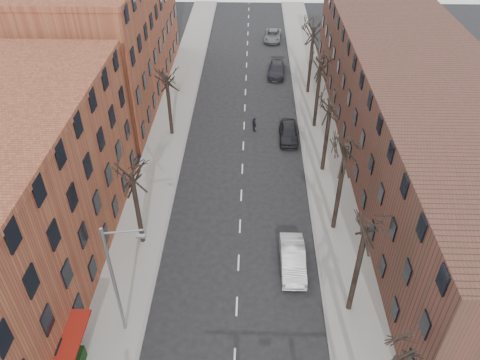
{
  "coord_description": "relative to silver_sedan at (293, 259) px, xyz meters",
  "views": [
    {
      "loc": [
        0.79,
        -8.08,
        26.33
      ],
      "look_at": [
        -0.03,
        21.01,
        4.0
      ],
      "focal_mm": 35.0,
      "sensor_mm": 36.0,
      "label": 1
    }
  ],
  "objects": [
    {
      "name": "parked_car_near",
      "position": [
        0.68,
        17.66,
        -0.01
      ],
      "size": [
        2.0,
        4.8,
        1.62
      ],
      "primitive_type": "imported",
      "rotation": [
        0.0,
        0.0,
        -0.02
      ],
      "color": "black",
      "rests_on": "ground"
    },
    {
      "name": "silver_sedan",
      "position": [
        0.0,
        0.0,
        0.0
      ],
      "size": [
        1.79,
        5.02,
        1.65
      ],
      "primitive_type": "imported",
      "rotation": [
        0.0,
        0.0,
        0.01
      ],
      "color": "silver",
      "rests_on": "ground"
    },
    {
      "name": "building_left_far",
      "position": [
        -20.0,
        28.3,
        6.18
      ],
      "size": [
        12.0,
        28.0,
        14.0
      ],
      "primitive_type": "cube",
      "color": "brown",
      "rests_on": "ground"
    },
    {
      "name": "tree_right_f",
      "position": [
        3.6,
        28.3,
        -0.82
      ],
      "size": [
        5.2,
        5.2,
        11.6
      ],
      "primitive_type": null,
      "color": "black",
      "rests_on": "ground"
    },
    {
      "name": "parked_car_mid",
      "position": [
        -0.06,
        33.26,
        -0.07
      ],
      "size": [
        2.52,
        5.36,
        1.51
      ],
      "primitive_type": "imported",
      "rotation": [
        0.0,
        0.0,
        -0.08
      ],
      "color": "black",
      "rests_on": "ground"
    },
    {
      "name": "building_right",
      "position": [
        12.0,
        14.3,
        4.18
      ],
      "size": [
        12.0,
        50.0,
        10.0
      ],
      "primitive_type": "cube",
      "color": "#4D2B24",
      "rests_on": "ground"
    },
    {
      "name": "pedestrian_crossing",
      "position": [
        -2.9,
        19.22,
        -0.04
      ],
      "size": [
        0.71,
        1.0,
        1.57
      ],
      "primitive_type": "imported",
      "rotation": [
        0.0,
        0.0,
        1.97
      ],
      "color": "black",
      "rests_on": "ground"
    },
    {
      "name": "tree_right_e",
      "position": [
        3.6,
        20.3,
        -0.82
      ],
      "size": [
        5.2,
        5.2,
        10.8
      ],
      "primitive_type": null,
      "color": "black",
      "rests_on": "ground"
    },
    {
      "name": "streetlight",
      "position": [
        -11.03,
        -5.7,
        4.19
      ],
      "size": [
        2.45,
        0.22,
        9.03
      ],
      "color": "slate",
      "rests_on": "ground"
    },
    {
      "name": "tree_right_b",
      "position": [
        3.6,
        -3.7,
        -0.82
      ],
      "size": [
        5.2,
        5.2,
        10.8
      ],
      "primitive_type": null,
      "color": "black",
      "rests_on": "ground"
    },
    {
      "name": "tree_left_b",
      "position": [
        -11.6,
        18.3,
        -0.82
      ],
      "size": [
        5.2,
        5.2,
        9.5
      ],
      "primitive_type": null,
      "color": "black",
      "rests_on": "ground"
    },
    {
      "name": "tree_right_c",
      "position": [
        3.6,
        4.3,
        -0.82
      ],
      "size": [
        5.2,
        5.2,
        11.6
      ],
      "primitive_type": null,
      "color": "black",
      "rests_on": "ground"
    },
    {
      "name": "tree_right_d",
      "position": [
        3.6,
        12.3,
        -0.82
      ],
      "size": [
        5.2,
        5.2,
        10.0
      ],
      "primitive_type": null,
      "color": "black",
      "rests_on": "ground"
    },
    {
      "name": "tree_left_a",
      "position": [
        -11.6,
        2.3,
        -0.82
      ],
      "size": [
        5.2,
        5.2,
        9.5
      ],
      "primitive_type": null,
      "color": "black",
      "rests_on": "ground"
    },
    {
      "name": "parked_car_far",
      "position": [
        -0.2,
        45.6,
        -0.12
      ],
      "size": [
        2.85,
        5.31,
        1.42
      ],
      "primitive_type": "imported",
      "rotation": [
        0.0,
        0.0,
        -0.1
      ],
      "color": "slate",
      "rests_on": "ground"
    },
    {
      "name": "sidewalk_left",
      "position": [
        -12.0,
        19.3,
        -0.75
      ],
      "size": [
        4.0,
        90.0,
        0.15
      ],
      "primitive_type": "cube",
      "color": "gray",
      "rests_on": "ground"
    },
    {
      "name": "sidewalk_right",
      "position": [
        4.0,
        19.3,
        -0.75
      ],
      "size": [
        4.0,
        90.0,
        0.15
      ],
      "primitive_type": "cube",
      "color": "gray",
      "rests_on": "ground"
    }
  ]
}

